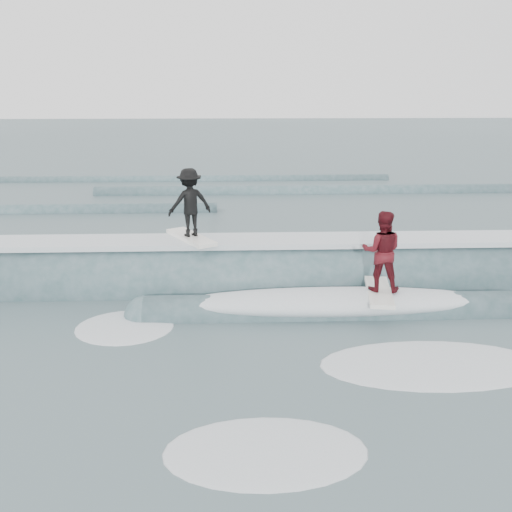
{
  "coord_description": "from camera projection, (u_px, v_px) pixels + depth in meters",
  "views": [
    {
      "loc": [
        -0.54,
        -10.2,
        5.33
      ],
      "look_at": [
        0.0,
        3.64,
        1.1
      ],
      "focal_mm": 40.0,
      "sensor_mm": 36.0,
      "label": 1
    }
  ],
  "objects": [
    {
      "name": "ground",
      "position": [
        263.0,
        362.0,
        11.33
      ],
      "size": [
        160.0,
        160.0,
        0.0
      ],
      "primitive_type": "plane",
      "color": "#374D51",
      "rests_on": "ground"
    },
    {
      "name": "breaking_wave",
      "position": [
        263.0,
        285.0,
        15.51
      ],
      "size": [
        20.66,
        4.0,
        2.44
      ],
      "color": "#335356",
      "rests_on": "ground"
    },
    {
      "name": "surfer_black",
      "position": [
        190.0,
        205.0,
        15.05
      ],
      "size": [
        1.48,
        2.01,
        1.91
      ],
      "color": "white",
      "rests_on": "ground"
    },
    {
      "name": "surfer_red",
      "position": [
        381.0,
        254.0,
        13.33
      ],
      "size": [
        1.06,
        2.06,
        2.02
      ],
      "color": "white",
      "rests_on": "ground"
    },
    {
      "name": "whitewater",
      "position": [
        348.0,
        382.0,
        10.59
      ],
      "size": [
        17.42,
        8.27,
        0.1
      ],
      "color": "white",
      "rests_on": "ground"
    },
    {
      "name": "far_swells",
      "position": [
        181.0,
        195.0,
        28.08
      ],
      "size": [
        37.84,
        8.65,
        0.8
      ],
      "color": "#335356",
      "rests_on": "ground"
    }
  ]
}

